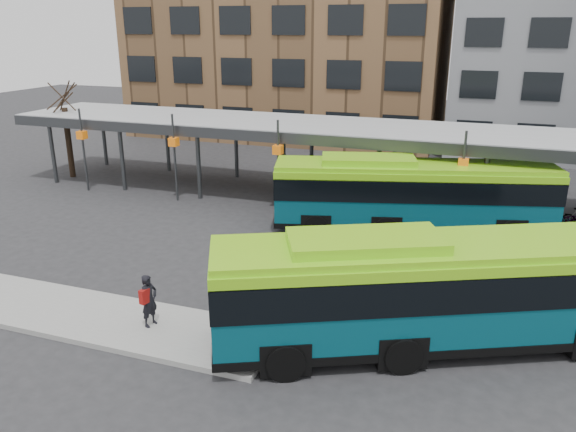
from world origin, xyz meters
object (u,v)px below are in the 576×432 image
(bus_front, at_px, (434,288))
(pedestrian, at_px, (149,300))
(bus_rear, at_px, (412,193))
(tree, at_px, (68,139))

(bus_front, height_order, pedestrian, bus_front)
(bus_rear, height_order, pedestrian, bus_rear)
(tree, relative_size, bus_front, 0.43)
(bus_front, bearing_deg, tree, 126.37)
(pedestrian, bearing_deg, bus_rear, -16.22)
(tree, xyz_separation_m, pedestrian, (15.37, -14.94, -1.38))
(bus_front, height_order, bus_rear, bus_front)
(tree, distance_m, pedestrian, 21.48)
(pedestrian, bearing_deg, bus_front, -64.32)
(bus_front, xyz_separation_m, pedestrian, (-8.50, -2.09, -0.84))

